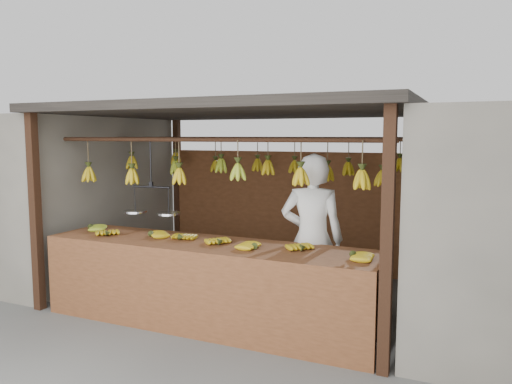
% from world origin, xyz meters
% --- Properties ---
extents(ground, '(80.00, 80.00, 0.00)m').
position_xyz_m(ground, '(0.00, 0.00, 0.00)').
color(ground, '#5B5B57').
extents(stall, '(4.30, 3.30, 2.40)m').
position_xyz_m(stall, '(0.00, 0.33, 1.97)').
color(stall, black).
rests_on(stall, ground).
extents(neighbor_left, '(3.00, 3.00, 2.30)m').
position_xyz_m(neighbor_left, '(-3.60, 0.00, 1.15)').
color(neighbor_left, slate).
rests_on(neighbor_left, ground).
extents(counter, '(3.73, 0.85, 0.96)m').
position_xyz_m(counter, '(0.06, -1.23, 0.71)').
color(counter, brown).
rests_on(counter, ground).
extents(hanging_bananas, '(3.64, 2.24, 0.39)m').
position_xyz_m(hanging_bananas, '(0.00, 0.00, 1.62)').
color(hanging_bananas, gold).
rests_on(hanging_bananas, ground).
extents(balance_scale, '(0.70, 0.29, 0.85)m').
position_xyz_m(balance_scale, '(-0.73, -1.00, 1.21)').
color(balance_scale, black).
rests_on(balance_scale, ground).
extents(vendor, '(0.76, 0.59, 1.86)m').
position_xyz_m(vendor, '(1.06, -0.60, 0.93)').
color(vendor, white).
rests_on(vendor, ground).
extents(bag_bundles, '(0.08, 0.26, 1.31)m').
position_xyz_m(bag_bundles, '(1.94, 1.35, 1.00)').
color(bag_bundles, '#199926').
rests_on(bag_bundles, ground).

